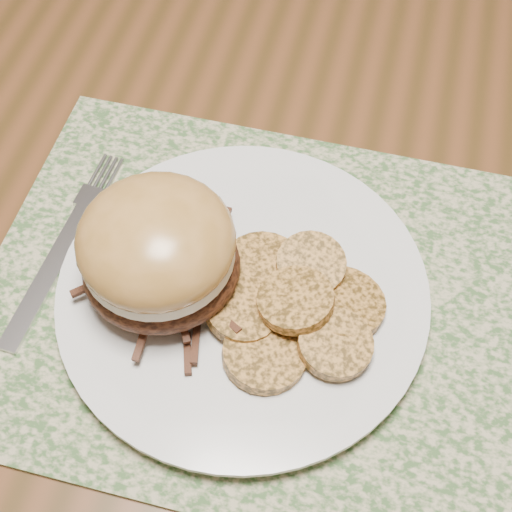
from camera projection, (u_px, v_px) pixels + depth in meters
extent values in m
plane|color=brown|center=(443.00, 422.00, 1.27)|extent=(3.50, 3.50, 0.00)
cylinder|color=brown|center=(119.00, 55.00, 1.26)|extent=(0.06, 0.06, 0.71)
cube|color=#3D5F31|center=(278.00, 302.00, 0.54)|extent=(0.45, 0.33, 0.00)
cylinder|color=silver|center=(243.00, 293.00, 0.53)|extent=(0.26, 0.26, 0.02)
ellipsoid|color=black|center=(161.00, 266.00, 0.51)|extent=(0.14, 0.14, 0.05)
cylinder|color=beige|center=(158.00, 249.00, 0.49)|extent=(0.14, 0.14, 0.01)
ellipsoid|color=#A77337|center=(156.00, 240.00, 0.48)|extent=(0.14, 0.14, 0.06)
cylinder|color=#BA7C36|center=(263.00, 268.00, 0.53)|extent=(0.09, 0.09, 0.01)
cylinder|color=#BA7C36|center=(311.00, 264.00, 0.52)|extent=(0.07, 0.07, 0.02)
cylinder|color=#BA7C36|center=(341.00, 303.00, 0.51)|extent=(0.09, 0.09, 0.03)
cylinder|color=#BA7C36|center=(242.00, 310.00, 0.51)|extent=(0.07, 0.07, 0.02)
cylinder|color=#BA7C36|center=(296.00, 300.00, 0.50)|extent=(0.08, 0.08, 0.02)
cylinder|color=#BA7C36|center=(335.00, 344.00, 0.49)|extent=(0.05, 0.05, 0.01)
cylinder|color=#BA7C36|center=(265.00, 354.00, 0.49)|extent=(0.08, 0.08, 0.02)
cube|color=#BBBBC2|center=(48.00, 275.00, 0.55)|extent=(0.02, 0.14, 0.00)
cube|color=#BBBBC2|center=(91.00, 198.00, 0.59)|extent=(0.02, 0.02, 0.00)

